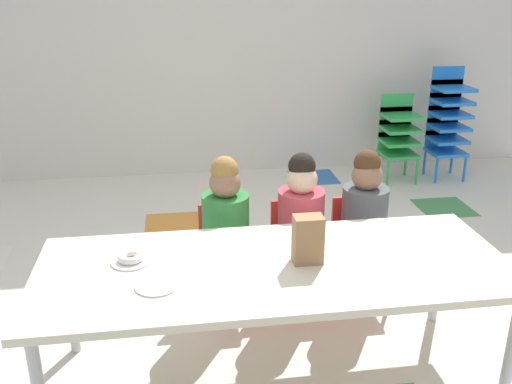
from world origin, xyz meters
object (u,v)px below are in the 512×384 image
(seated_child_middle_seat, at_px, (301,216))
(paper_bag_brown, at_px, (308,239))
(paper_plate_near_edge, at_px, (131,261))
(seated_child_far_right, at_px, (364,213))
(seated_child_near_camera, at_px, (226,221))
(kid_chair_green_stack, at_px, (398,132))
(paper_plate_center_table, at_px, (157,286))
(craft_table, at_px, (275,272))
(kid_chair_blue_stack, at_px, (448,118))
(donut_powdered_on_plate, at_px, (131,257))

(seated_child_middle_seat, distance_m, paper_bag_brown, 0.68)
(paper_bag_brown, height_order, paper_plate_near_edge, paper_bag_brown)
(seated_child_far_right, distance_m, paper_plate_near_edge, 1.38)
(seated_child_far_right, bearing_deg, seated_child_near_camera, 180.00)
(kid_chair_green_stack, bearing_deg, paper_bag_brown, -119.49)
(seated_child_near_camera, xyz_separation_m, paper_plate_center_table, (-0.36, -0.77, 0.07))
(seated_child_near_camera, xyz_separation_m, seated_child_middle_seat, (0.42, 0.00, 0.00))
(craft_table, relative_size, kid_chair_green_stack, 2.64)
(kid_chair_blue_stack, bearing_deg, kid_chair_green_stack, -179.94)
(paper_plate_near_edge, bearing_deg, seated_child_far_right, 22.85)
(seated_child_far_right, xyz_separation_m, donut_powdered_on_plate, (-1.27, -0.53, 0.09))
(seated_child_middle_seat, bearing_deg, donut_powdered_on_plate, -149.26)
(craft_table, relative_size, paper_plate_center_table, 11.72)
(craft_table, xyz_separation_m, kid_chair_green_stack, (1.64, 2.64, -0.12))
(kid_chair_green_stack, relative_size, paper_bag_brown, 3.64)
(kid_chair_blue_stack, height_order, donut_powdered_on_plate, kid_chair_blue_stack)
(seated_child_far_right, height_order, paper_bag_brown, seated_child_far_right)
(seated_child_far_right, distance_m, kid_chair_green_stack, 2.24)
(seated_child_far_right, xyz_separation_m, paper_plate_center_table, (-1.15, -0.77, 0.07))
(craft_table, bearing_deg, kid_chair_blue_stack, 51.33)
(paper_plate_near_edge, bearing_deg, seated_child_middle_seat, 30.74)
(craft_table, bearing_deg, donut_powdered_on_plate, 170.15)
(seated_child_far_right, bearing_deg, donut_powdered_on_plate, -157.15)
(seated_child_middle_seat, distance_m, donut_powdered_on_plate, 1.05)
(seated_child_middle_seat, relative_size, paper_bag_brown, 4.17)
(craft_table, relative_size, seated_child_middle_seat, 2.30)
(kid_chair_green_stack, xyz_separation_m, paper_plate_near_edge, (-2.28, -2.53, 0.17))
(craft_table, distance_m, paper_plate_center_table, 0.53)
(kid_chair_green_stack, bearing_deg, seated_child_middle_seat, -124.61)
(craft_table, xyz_separation_m, seated_child_middle_seat, (0.26, 0.64, -0.02))
(seated_child_far_right, relative_size, paper_plate_center_table, 5.10)
(paper_plate_center_table, distance_m, donut_powdered_on_plate, 0.26)
(seated_child_middle_seat, xyz_separation_m, paper_plate_center_table, (-0.78, -0.77, 0.07))
(seated_child_near_camera, distance_m, seated_child_far_right, 0.79)
(paper_plate_near_edge, bearing_deg, craft_table, -9.85)
(donut_powdered_on_plate, bearing_deg, paper_bag_brown, -8.11)
(seated_child_middle_seat, bearing_deg, kid_chair_blue_stack, 47.20)
(paper_plate_center_table, bearing_deg, seated_child_middle_seat, 44.46)
(kid_chair_green_stack, distance_m, paper_plate_center_table, 3.51)
(seated_child_far_right, distance_m, kid_chair_blue_stack, 2.49)
(seated_child_far_right, bearing_deg, seated_child_middle_seat, 180.00)
(seated_child_middle_seat, height_order, paper_bag_brown, seated_child_middle_seat)
(paper_bag_brown, xyz_separation_m, donut_powdered_on_plate, (-0.78, 0.11, -0.08))
(kid_chair_green_stack, distance_m, donut_powdered_on_plate, 3.41)
(seated_child_far_right, bearing_deg, paper_bag_brown, -126.93)
(craft_table, bearing_deg, kid_chair_green_stack, 58.13)
(paper_plate_near_edge, relative_size, paper_plate_center_table, 1.00)
(seated_child_middle_seat, height_order, paper_plate_near_edge, seated_child_middle_seat)
(seated_child_near_camera, bearing_deg, seated_child_far_right, 0.00)
(kid_chair_green_stack, height_order, paper_plate_center_table, kid_chair_green_stack)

